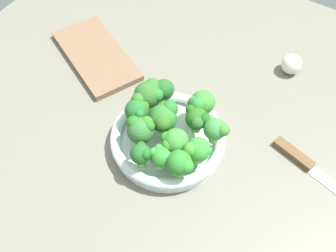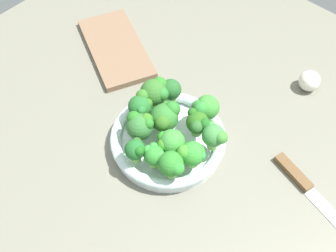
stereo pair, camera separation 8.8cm
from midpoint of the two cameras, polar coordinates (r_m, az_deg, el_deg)
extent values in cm
cube|color=slate|center=(94.37, -2.60, -3.75)|extent=(130.00, 130.00, 2.50)
cylinder|color=white|center=(93.22, -2.70, -2.40)|extent=(23.94, 23.94, 1.84)
torus|color=white|center=(91.52, -2.75, -1.70)|extent=(24.94, 24.94, 2.24)
cylinder|color=#95C35F|center=(94.92, -3.21, 3.60)|extent=(2.51, 2.51, 2.68)
sphere|color=#245C27|center=(92.74, -3.29, 4.71)|extent=(4.63, 4.63, 4.63)
sphere|color=#2B5F1E|center=(91.95, -4.33, 5.26)|extent=(2.07, 2.07, 2.07)
sphere|color=#196624|center=(92.91, -4.20, 5.00)|extent=(2.08, 2.08, 2.08)
cylinder|color=#88CB60|center=(91.76, -6.89, 0.65)|extent=(2.12, 2.12, 2.60)
sphere|color=#23682A|center=(89.42, -7.08, 1.77)|extent=(5.07, 5.07, 5.07)
sphere|color=#316F24|center=(89.58, -6.86, 3.32)|extent=(2.92, 2.92, 2.92)
sphere|color=#246C2C|center=(87.52, -6.69, 1.41)|extent=(2.04, 2.04, 2.04)
sphere|color=#336A20|center=(89.30, -6.09, 2.41)|extent=(2.35, 2.35, 2.35)
cylinder|color=#90C96B|center=(89.29, -6.43, -1.86)|extent=(1.90, 1.90, 1.92)
sphere|color=#326D32|center=(87.00, -6.60, -0.84)|extent=(5.64, 5.64, 5.64)
sphere|color=#256F21|center=(86.48, -7.52, 0.24)|extent=(2.96, 2.96, 2.96)
sphere|color=#347321|center=(86.29, -5.82, 0.24)|extent=(2.80, 2.80, 2.80)
sphere|color=#297223|center=(85.62, -5.46, -0.24)|extent=(2.38, 2.38, 2.38)
cylinder|color=#87C150|center=(90.71, -3.44, -0.25)|extent=(2.57, 2.57, 1.82)
sphere|color=#30722D|center=(88.40, -3.53, 0.83)|extent=(6.03, 6.03, 6.03)
sphere|color=#2A7428|center=(88.04, -2.61, 2.11)|extent=(3.48, 3.48, 3.48)
sphere|color=#306D26|center=(88.78, -3.36, 2.30)|extent=(2.75, 2.75, 2.75)
sphere|color=#31671F|center=(86.56, -3.65, 0.14)|extent=(3.45, 3.45, 3.45)
cylinder|color=#9FD767|center=(92.95, 1.88, 1.92)|extent=(2.33, 2.33, 2.17)
sphere|color=#3B8C33|center=(90.75, 1.93, 3.00)|extent=(5.30, 5.30, 5.30)
sphere|color=#2D7C30|center=(89.00, 1.12, 2.69)|extent=(3.15, 3.15, 3.15)
sphere|color=#347A38|center=(90.02, 0.81, 2.91)|extent=(3.08, 3.08, 3.08)
cylinder|color=#7AB94D|center=(86.12, -6.52, -4.86)|extent=(2.08, 2.08, 2.34)
sphere|color=#206528|center=(83.96, -6.68, -3.96)|extent=(4.24, 4.24, 4.24)
sphere|color=#215F20|center=(83.05, -5.93, -4.52)|extent=(1.78, 1.78, 1.78)
sphere|color=#28581E|center=(84.43, -6.61, -2.95)|extent=(2.11, 2.11, 2.11)
sphere|color=#1C611C|center=(82.51, -6.11, -3.99)|extent=(1.99, 1.99, 1.99)
cylinder|color=#8CC15D|center=(86.30, 1.05, -4.33)|extent=(2.61, 2.61, 1.97)
sphere|color=green|center=(84.08, 1.07, -3.40)|extent=(5.04, 5.04, 5.04)
sphere|color=#3F942E|center=(83.02, -0.03, -3.35)|extent=(2.94, 2.94, 2.94)
sphere|color=#2E8E3B|center=(83.55, 2.20, -3.50)|extent=(2.12, 2.12, 2.12)
cylinder|color=#84C157|center=(88.68, 3.31, -1.66)|extent=(2.00, 2.00, 2.60)
sphere|color=#3F8640|center=(86.35, 3.40, -0.60)|extent=(4.74, 4.74, 4.74)
sphere|color=#3F8835|center=(85.19, 4.50, -0.71)|extent=(2.71, 2.71, 2.71)
sphere|color=#40833C|center=(86.78, 2.87, 0.53)|extent=(2.22, 2.22, 2.22)
cylinder|color=#7CBF60|center=(90.37, 0.98, -0.19)|extent=(2.22, 2.22, 2.24)
sphere|color=#2A621B|center=(88.21, 1.00, 0.82)|extent=(4.79, 4.79, 4.79)
sphere|color=#225D1B|center=(87.96, 0.14, 2.04)|extent=(2.02, 2.02, 2.02)
sphere|color=#1D5E1E|center=(86.71, 2.10, 0.75)|extent=(2.54, 2.54, 2.54)
sphere|color=#2C612A|center=(86.40, 1.03, 0.24)|extent=(2.75, 2.75, 2.75)
cylinder|color=#93CC71|center=(87.44, -1.87, -3.22)|extent=(2.09, 2.09, 1.88)
sphere|color=#3C8D37|center=(85.21, -1.91, -2.25)|extent=(5.32, 5.32, 5.32)
sphere|color=#2C8926|center=(85.24, -3.11, -1.80)|extent=(2.64, 2.64, 2.64)
sphere|color=#3C8528|center=(84.48, -2.96, -2.73)|extent=(2.67, 2.67, 2.67)
cylinder|color=#83CA5E|center=(93.98, -5.34, 2.71)|extent=(2.44, 2.44, 2.73)
sphere|color=#316A28|center=(91.44, -5.50, 4.00)|extent=(5.93, 5.93, 5.93)
sphere|color=#29742D|center=(90.41, -4.33, 3.98)|extent=(2.95, 2.95, 2.95)
sphere|color=#2D7325|center=(91.72, -4.91, 5.14)|extent=(3.47, 3.47, 3.47)
cylinder|color=#89C662|center=(84.84, -1.53, -6.05)|extent=(2.75, 2.75, 1.91)
sphere|color=#2D802A|center=(82.58, -1.56, -5.15)|extent=(5.10, 5.10, 5.10)
sphere|color=#3B8333|center=(81.66, -0.46, -5.47)|extent=(2.17, 2.17, 2.17)
sphere|color=#2E8A2D|center=(81.71, -0.65, -5.60)|extent=(2.99, 2.99, 2.99)
cylinder|color=#82CE5A|center=(85.78, -3.94, -5.16)|extent=(2.40, 2.40, 1.90)
sphere|color=#2E872F|center=(83.80, -4.03, -4.36)|extent=(4.18, 4.18, 4.18)
sphere|color=#358837|center=(83.00, -3.17, -4.31)|extent=(2.21, 2.21, 2.21)
sphere|color=green|center=(83.52, -4.85, -3.80)|extent=(2.20, 2.20, 2.20)
sphere|color=#328834|center=(83.67, -4.25, -3.24)|extent=(1.89, 1.89, 1.89)
cube|color=brown|center=(94.52, 13.93, -3.81)|extent=(9.85, 4.49, 1.50)
cube|color=brown|center=(112.51, -11.83, 9.06)|extent=(29.35, 23.07, 1.60)
sphere|color=white|center=(108.87, 13.99, 7.90)|extent=(5.04, 5.04, 5.04)
camera|label=1|loc=(0.04, -92.87, -3.98)|focal=45.59mm
camera|label=2|loc=(0.04, 87.13, 3.98)|focal=45.59mm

